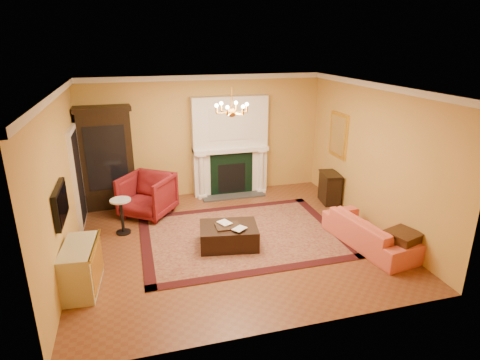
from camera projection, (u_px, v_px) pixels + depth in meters
name	position (u px, v px, depth m)	size (l,w,h in m)	color
floor	(233.00, 240.00, 8.04)	(6.00, 5.50, 0.02)	brown
ceiling	(232.00, 87.00, 7.04)	(6.00, 5.50, 0.02)	white
wall_back	(205.00, 136.00, 10.05)	(6.00, 0.02, 3.00)	gold
wall_front	(287.00, 233.00, 5.03)	(6.00, 0.02, 3.00)	gold
wall_left	(60.00, 183.00, 6.78)	(0.02, 5.50, 3.00)	gold
wall_right	(373.00, 157.00, 8.29)	(0.02, 5.50, 3.00)	gold
fireplace	(230.00, 148.00, 10.13)	(1.90, 0.70, 2.50)	silver
crown_molding	(220.00, 85.00, 7.93)	(6.00, 5.50, 0.12)	silver
doorway	(78.00, 177.00, 8.49)	(0.08, 1.05, 2.10)	silver
tv_panel	(61.00, 204.00, 6.30)	(0.09, 0.95, 0.58)	black
gilt_mirror	(338.00, 135.00, 9.51)	(0.06, 0.76, 1.05)	yellow
chandelier	(232.00, 110.00, 7.17)	(0.63, 0.55, 0.53)	gold
oriental_rug	(241.00, 235.00, 8.20)	(4.01, 3.01, 0.02)	#470F14
china_cabinet	(107.00, 160.00, 9.32)	(1.14, 0.52, 2.29)	black
wingback_armchair	(147.00, 193.00, 9.00)	(1.02, 0.96, 1.05)	maroon
pedestal_table	(122.00, 214.00, 8.16)	(0.42, 0.42, 0.75)	black
commode	(81.00, 267.00, 6.34)	(0.49, 1.03, 0.77)	#C1B98D
coral_sofa	(370.00, 227.00, 7.68)	(2.00, 0.59, 0.78)	#CE6541
end_table	(402.00, 247.00, 7.18)	(0.48, 0.48, 0.55)	#3C2410
console_table	(330.00, 188.00, 9.78)	(0.37, 0.65, 0.72)	black
leather_ottoman	(229.00, 236.00, 7.73)	(1.09, 0.79, 0.41)	black
ottoman_tray	(228.00, 226.00, 7.62)	(0.46, 0.36, 0.03)	black
book_a	(220.00, 219.00, 7.59)	(0.20, 0.03, 0.27)	gray
book_b	(236.00, 222.00, 7.47)	(0.19, 0.02, 0.26)	gray
topiary_left	(205.00, 140.00, 9.84)	(0.16, 0.16, 0.43)	gray
topiary_right	(257.00, 138.00, 10.18)	(0.14, 0.14, 0.38)	gray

